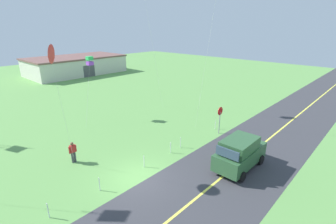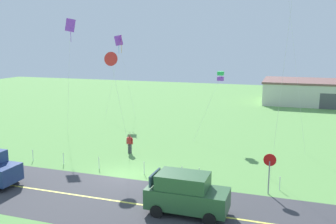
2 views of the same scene
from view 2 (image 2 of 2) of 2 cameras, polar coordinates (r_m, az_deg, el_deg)
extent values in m
cube|color=#60994C|center=(26.17, -6.67, -9.89)|extent=(120.00, 120.00, 0.10)
cube|color=#38383D|center=(22.87, -11.03, -13.01)|extent=(120.00, 7.00, 0.00)
cube|color=#E5E04C|center=(22.86, -11.03, -13.00)|extent=(120.00, 0.16, 0.00)
cube|color=#2D5633|center=(20.31, 3.03, -13.22)|extent=(4.40, 1.90, 1.10)
cube|color=#2D5633|center=(20.01, 2.36, -10.65)|extent=(2.73, 1.75, 0.80)
cube|color=#334756|center=(19.76, 5.44, -10.98)|extent=(0.10, 1.62, 0.64)
cube|color=#334756|center=(20.48, -2.07, -10.13)|extent=(0.10, 1.62, 0.60)
cylinder|color=black|center=(21.09, 7.59, -14.00)|extent=(0.68, 0.22, 0.68)
cylinder|color=black|center=(19.41, 6.47, -16.27)|extent=(0.68, 0.22, 0.68)
cylinder|color=black|center=(21.75, -0.03, -13.12)|extent=(0.68, 0.22, 0.68)
cylinder|color=black|center=(20.12, -1.81, -15.18)|extent=(0.68, 0.22, 0.68)
cylinder|color=black|center=(26.77, -22.72, -9.31)|extent=(0.68, 0.22, 0.68)
cylinder|color=gray|center=(23.47, 15.42, -9.81)|extent=(0.08, 0.08, 2.10)
cylinder|color=red|center=(23.11, 15.55, -7.19)|extent=(0.76, 0.04, 0.76)
cylinder|color=white|center=(23.13, 15.56, -7.17)|extent=(0.62, 0.01, 0.62)
cylinder|color=#3F3F47|center=(31.05, -6.11, -5.65)|extent=(0.16, 0.16, 0.82)
cylinder|color=#3F3F47|center=(30.98, -5.81, -5.68)|extent=(0.16, 0.16, 0.82)
cube|color=red|center=(30.83, -5.99, -4.43)|extent=(0.36, 0.22, 0.56)
cylinder|color=red|center=(30.94, -6.39, -4.48)|extent=(0.10, 0.10, 0.52)
cylinder|color=red|center=(30.75, -5.58, -4.56)|extent=(0.10, 0.10, 0.52)
sphere|color=brown|center=(30.73, -6.00, -3.73)|extent=(0.22, 0.22, 0.22)
cylinder|color=silver|center=(29.94, -7.38, 0.67)|extent=(1.01, 1.10, 7.90)
cone|color=red|center=(29.25, -8.91, 8.18)|extent=(0.92, 0.97, 1.11)
cylinder|color=silver|center=(45.38, -8.53, 5.05)|extent=(0.96, 3.21, 9.47)
cube|color=#D859BF|center=(46.39, -7.26, 11.05)|extent=(0.52, 0.91, 1.29)
cylinder|color=orange|center=(46.39, -7.24, 9.94)|extent=(0.04, 0.04, 1.40)
cylinder|color=silver|center=(31.95, 19.34, 5.87)|extent=(2.22, 0.68, 13.52)
cylinder|color=silver|center=(45.85, -6.38, 5.12)|extent=(2.46, 0.78, 9.40)
cube|color=purple|center=(46.51, -7.70, 10.96)|extent=(1.00, 0.55, 1.35)
cylinder|color=#2D8CE5|center=(46.52, -7.67, 9.85)|extent=(0.04, 0.04, 1.40)
cylinder|color=silver|center=(34.70, 6.10, 0.53)|extent=(2.11, 1.69, 6.06)
cube|color=green|center=(34.89, 8.19, 5.97)|extent=(0.56, 0.56, 0.36)
cube|color=purple|center=(34.93, 8.17, 5.15)|extent=(0.56, 0.56, 0.36)
cylinder|color=silver|center=(24.20, 17.28, 4.23)|extent=(0.85, 1.20, 13.19)
cylinder|color=silver|center=(38.26, -15.17, 4.75)|extent=(1.61, 0.97, 10.79)
cube|color=purple|center=(37.28, -14.96, 12.92)|extent=(1.09, 0.31, 1.35)
cylinder|color=purple|center=(37.25, -14.89, 11.53)|extent=(0.04, 0.04, 1.40)
cube|color=beige|center=(60.42, 23.35, 2.69)|extent=(18.00, 10.00, 3.20)
cube|color=brown|center=(60.23, 23.48, 4.33)|extent=(18.36, 10.20, 0.30)
cube|color=#4C4C51|center=(55.61, 23.72, 1.51)|extent=(2.40, 0.12, 2.20)
cylinder|color=silver|center=(30.82, -20.26, -6.32)|extent=(0.05, 0.05, 0.90)
cylinder|color=silver|center=(29.20, -15.93, -7.00)|extent=(0.05, 0.05, 0.90)
cylinder|color=silver|center=(27.65, -10.69, -7.76)|extent=(0.05, 0.05, 0.90)
cylinder|color=silver|center=(26.16, -3.73, -8.67)|extent=(0.05, 0.05, 0.90)
cylinder|color=silver|center=(25.30, 2.18, -9.35)|extent=(0.05, 0.05, 0.90)
cylinder|color=silver|center=(25.01, 4.87, -9.62)|extent=(0.05, 0.05, 0.90)
cylinder|color=silver|center=(24.42, 16.99, -10.59)|extent=(0.05, 0.05, 0.90)
camera|label=1|loc=(22.46, -41.80, 8.77)|focal=26.40mm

